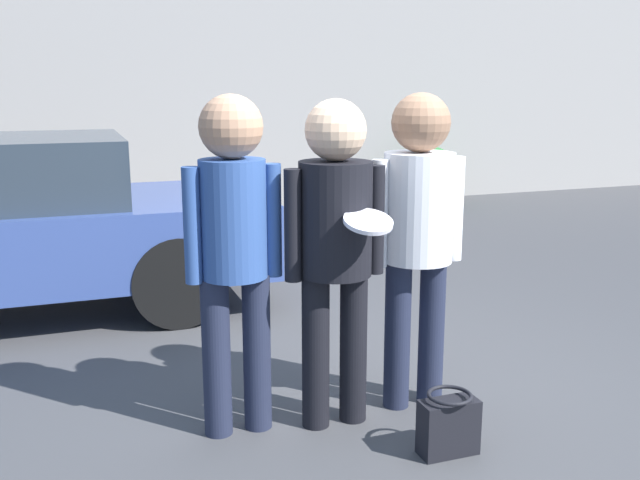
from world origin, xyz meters
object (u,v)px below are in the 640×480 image
object	(u,v)px
person_middle_with_frisbee	(335,233)
person_left	(234,235)
person_right	(418,220)
shrub	(428,175)
handbag	(449,425)

from	to	relation	value
person_middle_with_frisbee	person_left	bearing A→B (deg)	169.97
person_right	shrub	world-z (taller)	person_right
person_left	person_middle_with_frisbee	xyz separation A→B (m)	(0.52, -0.09, -0.01)
handbag	person_right	bearing A→B (deg)	80.09
person_middle_with_frisbee	person_right	bearing A→B (deg)	8.12
person_right	handbag	distance (m)	1.11
person_middle_with_frisbee	person_right	distance (m)	0.53
handbag	shrub	bearing A→B (deg)	62.56
handbag	person_middle_with_frisbee	bearing A→B (deg)	129.03
person_right	shrub	distance (m)	7.16
person_middle_with_frisbee	handbag	size ratio (longest dim) A/B	5.42
person_left	handbag	distance (m)	1.46
person_left	shrub	world-z (taller)	person_left
person_middle_with_frisbee	shrub	world-z (taller)	person_middle_with_frisbee
person_left	shrub	distance (m)	7.70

